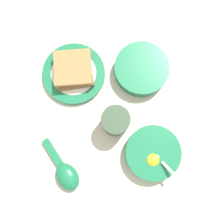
{
  "coord_description": "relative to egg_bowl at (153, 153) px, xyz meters",
  "views": [
    {
      "loc": [
        0.02,
        -0.03,
        0.75
      ],
      "look_at": [
        -0.09,
        -0.04,
        0.02
      ],
      "focal_mm": 42.0,
      "sensor_mm": 36.0,
      "label": 1
    }
  ],
  "objects": [
    {
      "name": "ground_plane",
      "position": [
        -0.01,
        -0.08,
        -0.02
      ],
      "size": [
        3.0,
        3.0,
        0.0
      ],
      "primitive_type": "plane",
      "color": "beige"
    },
    {
      "name": "soup_spoon",
      "position": [
        0.07,
        -0.23,
        -0.0
      ],
      "size": [
        0.15,
        0.13,
        0.04
      ],
      "color": "#196B42",
      "rests_on": "ground_plane"
    },
    {
      "name": "egg_bowl",
      "position": [
        0.0,
        0.0,
        0.0
      ],
      "size": [
        0.15,
        0.15,
        0.07
      ],
      "color": "#196B42",
      "rests_on": "ground_plane"
    },
    {
      "name": "congee_bowl",
      "position": [
        -0.24,
        -0.04,
        0.0
      ],
      "size": [
        0.16,
        0.16,
        0.04
      ],
      "color": "#196B42",
      "rests_on": "ground_plane"
    },
    {
      "name": "toast_plate",
      "position": [
        -0.21,
        -0.24,
        -0.01
      ],
      "size": [
        0.18,
        0.18,
        0.02
      ],
      "color": "#196B42",
      "rests_on": "ground_plane"
    },
    {
      "name": "toast_sandwich",
      "position": [
        -0.22,
        -0.23,
        0.02
      ],
      "size": [
        0.12,
        0.12,
        0.04
      ],
      "color": "brown",
      "rests_on": "toast_plate"
    },
    {
      "name": "drinking_cup",
      "position": [
        -0.08,
        -0.11,
        0.03
      ],
      "size": [
        0.08,
        0.08,
        0.09
      ],
      "color": "#334733",
      "rests_on": "ground_plane"
    }
  ]
}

